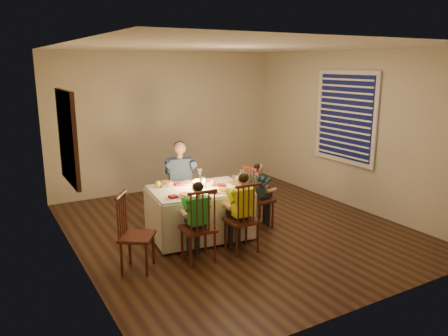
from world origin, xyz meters
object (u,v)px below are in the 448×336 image
chair_adult (182,219)px  chair_near_right (241,251)px  serving_bowl (167,184)px  chair_end (258,226)px  chair_extra (139,269)px  child_teal (258,226)px  dining_table (199,202)px  chair_near_left (198,260)px  adult (182,219)px  child_green (198,260)px  child_yellow (241,251)px

chair_adult → chair_near_right: size_ratio=1.00×
chair_adult → serving_bowl: bearing=-118.0°
chair_end → chair_extra: chair_end is taller
serving_bowl → chair_extra: bearing=-130.0°
chair_near_right → chair_extra: chair_near_right is taller
chair_extra → child_teal: child_teal is taller
chair_adult → chair_near_right: (0.18, -1.47, 0.00)m
dining_table → chair_extra: 1.34m
chair_near_left → chair_end: (1.30, 0.59, 0.00)m
chair_adult → child_teal: (0.87, -0.85, 0.00)m
serving_bowl → dining_table: bearing=-44.3°
chair_adult → adult: 0.00m
child_green → chair_end: bearing=-150.5°
child_yellow → chair_near_left: bearing=0.1°
dining_table → serving_bowl: serving_bowl is taller
chair_end → serving_bowl: size_ratio=4.69×
dining_table → child_teal: (0.92, -0.12, -0.49)m
adult → child_yellow: (0.18, -1.47, 0.00)m
dining_table → chair_end: dining_table is taller
chair_near_left → child_teal: 1.43m
chair_adult → child_yellow: (0.18, -1.47, 0.00)m
chair_extra → child_yellow: (1.34, -0.16, 0.00)m
dining_table → chair_near_left: dining_table is taller
chair_adult → chair_extra: chair_adult is taller
chair_adult → child_yellow: child_yellow is taller
dining_table → child_yellow: 0.92m
child_teal → serving_bowl: bearing=68.3°
child_green → child_yellow: (0.62, -0.02, 0.00)m
chair_end → dining_table: bearing=80.6°
chair_end → child_teal: child_teal is taller
child_teal → adult: bearing=43.3°
chair_end → serving_bowl: 1.52m
child_yellow → chair_end: bearing=-135.7°
child_yellow → child_teal: 0.92m
child_green → child_yellow: size_ratio=0.97×
chair_adult → chair_end: same height
chair_near_right → adult: adult is taller
child_yellow → chair_extra: bearing=-4.7°
child_yellow → serving_bowl: 1.41m
adult → serving_bowl: bearing=-118.0°
chair_adult → child_green: (-0.43, -1.45, 0.00)m
child_teal → serving_bowl: 1.52m
child_green → child_teal: size_ratio=1.05×
chair_end → chair_adult: bearing=43.3°
chair_end → chair_extra: (-2.02, -0.46, 0.00)m
chair_adult → chair_end: size_ratio=1.00×
serving_bowl → child_teal: bearing=-19.6°
child_yellow → chair_near_right: bearing=-0.0°
serving_bowl → chair_near_right: bearing=-61.4°
chair_extra → child_green: size_ratio=0.92×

